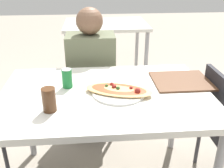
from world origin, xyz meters
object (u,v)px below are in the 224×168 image
at_px(person_seated, 91,65).
at_px(pizza_main, 119,91).
at_px(chair_far_seated, 92,82).
at_px(soda_can, 67,78).
at_px(dining_table, 106,103).
at_px(drink_glass, 49,100).

bearing_deg(person_seated, pizza_main, 103.88).
xyz_separation_m(person_seated, pizza_main, (0.17, -0.68, 0.08)).
bearing_deg(pizza_main, chair_far_seated, 101.97).
relative_size(chair_far_seated, person_seated, 0.73).
bearing_deg(soda_can, pizza_main, -20.00).
bearing_deg(pizza_main, soda_can, 160.00).
bearing_deg(pizza_main, dining_table, 168.45).
xyz_separation_m(chair_far_seated, drink_glass, (-0.23, -0.96, 0.35)).
bearing_deg(dining_table, soda_can, 157.27).
distance_m(pizza_main, drink_glass, 0.44).
distance_m(person_seated, soda_can, 0.59).
height_order(chair_far_seated, soda_can, soda_can).
bearing_deg(chair_far_seated, soda_can, 76.93).
xyz_separation_m(dining_table, drink_glass, (-0.32, -0.19, 0.14)).
xyz_separation_m(chair_far_seated, pizza_main, (0.17, -0.79, 0.30)).
xyz_separation_m(pizza_main, drink_glass, (-0.40, -0.18, 0.05)).
height_order(person_seated, soda_can, person_seated).
bearing_deg(drink_glass, person_seated, 74.82).
bearing_deg(person_seated, dining_table, 97.30).
bearing_deg(chair_far_seated, pizza_main, 101.97).
relative_size(soda_can, drink_glass, 0.93).
relative_size(dining_table, person_seated, 1.11).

